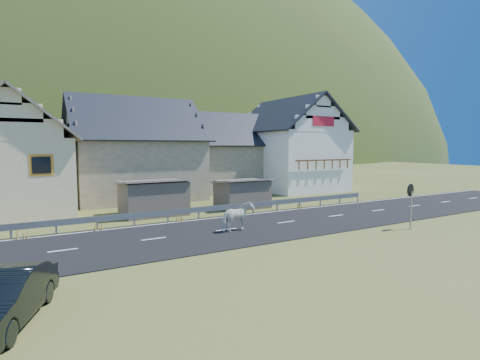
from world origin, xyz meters
TOP-DOWN VIEW (x-y plane):
  - ground at (0.00, 0.00)m, footprint 160.00×160.00m
  - road at (0.00, 0.00)m, footprint 60.00×7.00m
  - lane_markings at (0.00, 0.00)m, footprint 60.00×6.60m
  - guardrail at (-0.00, 3.68)m, footprint 28.10×0.09m
  - shed_left at (-2.00, 6.50)m, footprint 4.30×3.30m
  - shed_right at (4.50, 6.00)m, footprint 3.80×2.90m
  - house_cream at (-10.00, 12.00)m, footprint 7.80×9.80m
  - house_stone_a at (-1.00, 15.00)m, footprint 10.80×9.80m
  - house_stone_b at (9.00, 17.00)m, footprint 9.80×8.80m
  - house_white at (15.00, 14.00)m, footprint 8.80×10.80m
  - mountain at (5.00, 180.00)m, footprint 440.00×280.00m
  - horse at (0.35, -0.59)m, footprint 1.21×1.97m
  - car at (-9.93, -6.55)m, footprint 2.86×4.41m
  - traffic_mirror at (8.81, -4.72)m, footprint 0.69×0.24m

SIDE VIEW (x-z plane):
  - mountain at x=5.00m, z-range -150.00..110.00m
  - ground at x=0.00m, z-range 0.00..0.00m
  - road at x=0.00m, z-range 0.00..0.04m
  - lane_markings at x=0.00m, z-range 0.04..0.05m
  - guardrail at x=0.00m, z-range 0.19..0.94m
  - car at x=-9.93m, z-range 0.00..1.37m
  - horse at x=0.35m, z-range 0.04..1.58m
  - shed_right at x=4.50m, z-range -0.10..2.10m
  - shed_left at x=-2.00m, z-range -0.10..2.30m
  - traffic_mirror at x=8.81m, z-range 0.58..3.07m
  - house_stone_b at x=9.00m, z-range 0.19..8.29m
  - house_cream at x=-10.00m, z-range 0.21..8.51m
  - house_stone_a at x=-1.00m, z-range 0.18..9.08m
  - house_white at x=15.00m, z-range 0.21..9.91m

